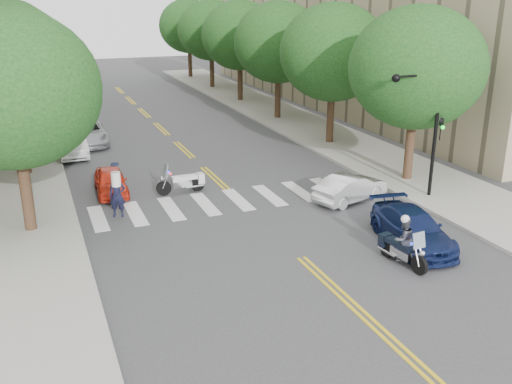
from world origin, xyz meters
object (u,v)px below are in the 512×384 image
motorcycle_parked (185,182)px  motorcycle_police (402,242)px  convertible (350,188)px  officer_standing (117,195)px  sedan_blue (412,228)px

motorcycle_parked → motorcycle_police: bearing=-155.8°
motorcycle_parked → convertible: motorcycle_parked is taller
officer_standing → motorcycle_parked: bearing=47.6°
officer_standing → motorcycle_police: bearing=-26.4°
motorcycle_parked → sedan_blue: size_ratio=0.52×
motorcycle_police → motorcycle_parked: motorcycle_police is taller
convertible → motorcycle_parked: bearing=41.1°
sedan_blue → motorcycle_parked: bearing=133.8°
convertible → sedan_blue: size_ratio=0.83×
sedan_blue → officer_standing: bearing=152.9°
convertible → officer_standing: bearing=60.5°
motorcycle_parked → officer_standing: size_ratio=1.25×
motorcycle_police → sedan_blue: bearing=-144.5°
motorcycle_parked → sedan_blue: motorcycle_parked is taller
officer_standing → sedan_blue: bearing=-17.8°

